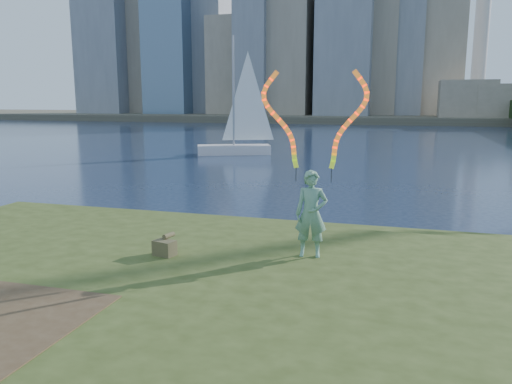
% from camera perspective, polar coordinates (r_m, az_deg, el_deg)
% --- Properties ---
extents(ground, '(320.00, 320.00, 0.00)m').
position_cam_1_polar(ground, '(10.41, -7.01, -12.79)').
color(ground, '#18243D').
rests_on(ground, ground).
extents(grassy_knoll, '(20.00, 18.00, 0.80)m').
position_cam_1_polar(grassy_knoll, '(8.41, -13.47, -16.40)').
color(grassy_knoll, '#354318').
rests_on(grassy_knoll, ground).
extents(far_shore, '(320.00, 40.00, 1.20)m').
position_cam_1_polar(far_shore, '(103.89, 14.23, 8.27)').
color(far_shore, '#4B4637').
rests_on(far_shore, ground).
extents(woman_with_ribbons, '(2.13, 0.51, 4.21)m').
position_cam_1_polar(woman_with_ribbons, '(10.54, 6.42, -0.02)').
color(woman_with_ribbons, '#1A6840').
rests_on(woman_with_ribbons, grassy_knoll).
extents(canvas_bag, '(0.52, 0.59, 0.44)m').
position_cam_1_polar(canvas_bag, '(10.98, -10.38, -6.20)').
color(canvas_bag, '#4E4728').
rests_on(canvas_bag, grassy_knoll).
extents(sailboat, '(5.70, 3.69, 8.77)m').
position_cam_1_polar(sailboat, '(37.93, -2.11, 6.59)').
color(sailboat, silver).
rests_on(sailboat, ground).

